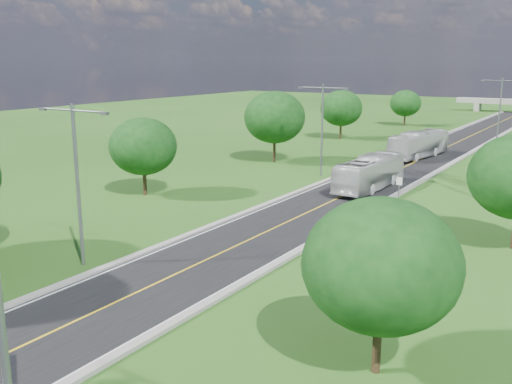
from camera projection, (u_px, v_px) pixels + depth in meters
ground at (417, 162)px, 71.69m from camera, size 260.00×260.00×0.00m
road at (431, 155)px, 76.59m from camera, size 8.00×150.00×0.06m
curb_left at (400, 151)px, 78.82m from camera, size 0.50×150.00×0.22m
curb_right at (464, 157)px, 74.33m from camera, size 0.50×150.00×0.22m
speed_limit_sign at (399, 186)px, 50.58m from camera, size 0.55×0.09×2.40m
streetlight_near_left at (77, 171)px, 34.26m from camera, size 5.90×0.25×10.00m
streetlight_mid_left at (322, 122)px, 61.25m from camera, size 5.90×0.25×10.00m
streetlight_far_right at (500, 106)px, 81.89m from camera, size 5.90×0.25×10.00m
tree_lb at (143, 146)px, 52.93m from camera, size 6.30×6.30×7.33m
tree_lc at (275, 117)px, 70.19m from camera, size 7.56×7.56×8.79m
tree_ld at (341, 108)px, 91.01m from camera, size 6.72×6.72×7.82m
tree_le at (406, 103)px, 109.46m from camera, size 5.88×5.88×6.84m
tree_ra at (381, 265)px, 22.34m from camera, size 6.30×6.30×7.33m
bus_outbound at (370, 173)px, 55.79m from camera, size 2.97×11.69×3.24m
bus_inbound at (419, 144)px, 74.02m from camera, size 4.52×12.51×3.41m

